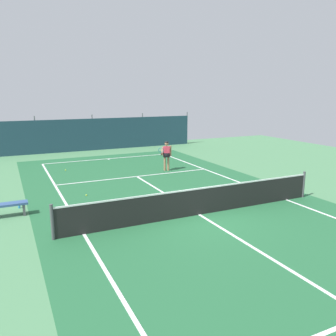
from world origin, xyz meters
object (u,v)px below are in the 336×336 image
tennis_ball_near_player (66,170)px  water_bottle (19,205)px  tennis_ball_midcourt (86,195)px  tennis_net (199,201)px  tennis_player (166,154)px  parked_car (131,133)px  courtside_bench (3,207)px

tennis_ball_near_player → water_bottle: size_ratio=0.28×
water_bottle → tennis_ball_midcourt: bearing=10.8°
tennis_net → tennis_player: tennis_player is taller
parked_car → courtside_bench: size_ratio=2.68×
tennis_player → tennis_ball_midcourt: 6.03m
tennis_ball_near_player → courtside_bench: bearing=-115.3°
tennis_ball_near_player → water_bottle: 6.48m
tennis_ball_midcourt → parked_car: bearing=64.0°
courtside_bench → water_bottle: 1.01m
parked_car → water_bottle: bearing=54.1°
tennis_ball_near_player → parked_car: 11.90m
tennis_net → water_bottle: size_ratio=42.17×
tennis_ball_midcourt → parked_car: 16.53m
tennis_net → tennis_ball_near_player: tennis_net is taller
tennis_net → tennis_player: 7.34m
tennis_net → tennis_ball_midcourt: size_ratio=153.33×
tennis_net → water_bottle: 6.81m
parked_car → tennis_net: bearing=74.6°
tennis_ball_near_player → tennis_net: bearing=-71.7°
tennis_ball_near_player → tennis_ball_midcourt: 5.41m
water_bottle → parked_car: bearing=57.2°
tennis_ball_midcourt → tennis_net: bearing=-52.2°
courtside_bench → water_bottle: size_ratio=6.67×
tennis_ball_near_player → courtside_bench: (-3.18, -6.73, 0.34)m
tennis_net → tennis_ball_near_player: 9.98m
tennis_net → tennis_ball_midcourt: bearing=127.8°
tennis_player → parked_car: 12.03m
tennis_net → parked_car: parked_car is taller
tennis_ball_midcourt → water_bottle: bearing=-169.2°
tennis_net → tennis_ball_near_player: size_ratio=153.33×
tennis_net → parked_car: (4.10, 18.89, 0.33)m
tennis_net → courtside_bench: bearing=156.6°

